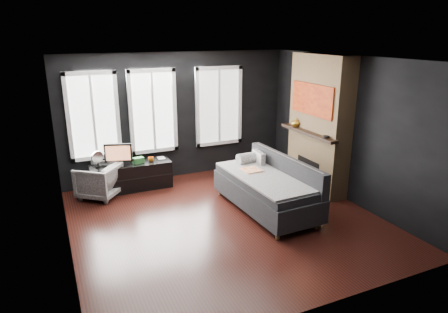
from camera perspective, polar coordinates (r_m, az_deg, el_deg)
name	(u,v)px	position (r m, az deg, el deg)	size (l,w,h in m)	color
floor	(226,220)	(6.93, 0.27, -9.10)	(5.00, 5.00, 0.00)	black
ceiling	(226,59)	(6.22, 0.31, 13.77)	(5.00, 5.00, 0.00)	white
wall_back	(178,116)	(8.72, -6.61, 5.76)	(5.00, 0.02, 2.70)	black
wall_left	(60,165)	(5.90, -22.36, -1.14)	(0.02, 5.00, 2.70)	black
wall_right	(348,130)	(7.79, 17.28, 3.69)	(0.02, 5.00, 2.70)	black
windows	(156,68)	(8.41, -9.76, 12.30)	(4.00, 0.16, 1.76)	white
fireplace	(319,124)	(8.12, 13.44, 4.52)	(0.70, 1.62, 2.70)	#93724C
sofa	(266,185)	(7.18, 6.02, -4.07)	(1.11, 2.23, 0.96)	#242427
stripe_pillow	(259,162)	(7.75, 4.98, -0.73)	(0.10, 0.41, 0.41)	gray
armchair	(99,179)	(8.10, -17.46, -3.14)	(0.70, 0.66, 0.72)	silver
media_console	(131,176)	(8.36, -13.10, -2.77)	(1.60, 0.50, 0.55)	black
monitor	(118,153)	(8.18, -14.87, 0.51)	(0.55, 0.12, 0.50)	black
desk_fan	(98,159)	(8.17, -17.61, -0.33)	(0.24, 0.24, 0.34)	gray
mug	(151,159)	(8.31, -10.39, -0.29)	(0.12, 0.09, 0.12)	#C65B0E
book	(158,154)	(8.43, -9.48, 0.32)	(0.15, 0.02, 0.20)	tan
storage_box	(138,160)	(8.25, -12.16, -0.53)	(0.21, 0.14, 0.12)	#2B692F
mantel_vase	(295,122)	(8.33, 10.18, 4.83)	(0.18, 0.18, 0.18)	gold
mantel_clock	(326,137)	(7.57, 14.40, 2.75)	(0.12, 0.12, 0.04)	black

